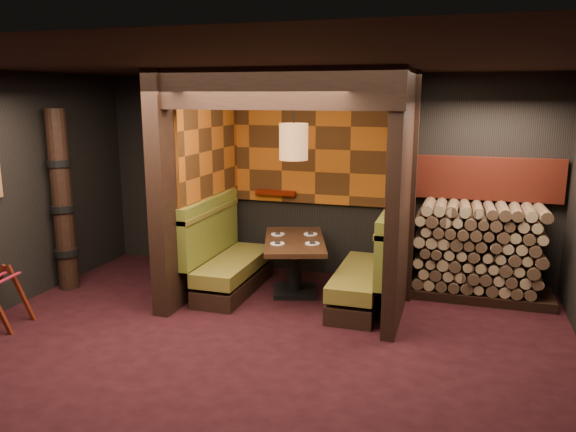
% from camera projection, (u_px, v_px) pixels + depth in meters
% --- Properties ---
extents(floor, '(6.50, 5.50, 0.02)m').
position_uv_depth(floor, '(250.00, 353.00, 5.72)').
color(floor, black).
rests_on(floor, ground).
extents(ceiling, '(6.50, 5.50, 0.02)m').
position_uv_depth(ceiling, '(246.00, 62.00, 5.11)').
color(ceiling, black).
rests_on(ceiling, ground).
extents(wall_back, '(6.50, 0.02, 2.85)m').
position_uv_depth(wall_back, '(318.00, 176.00, 7.99)').
color(wall_back, black).
rests_on(wall_back, ground).
extents(wall_front, '(6.50, 0.02, 2.85)m').
position_uv_depth(wall_front, '(52.00, 325.00, 2.84)').
color(wall_front, black).
rests_on(wall_front, ground).
extents(partition_left, '(0.20, 2.20, 2.85)m').
position_uv_depth(partition_left, '(198.00, 184.00, 7.35)').
color(partition_left, black).
rests_on(partition_left, floor).
extents(partition_right, '(0.15, 2.10, 2.85)m').
position_uv_depth(partition_right, '(403.00, 193.00, 6.63)').
color(partition_right, black).
rests_on(partition_right, floor).
extents(header_beam, '(2.85, 0.18, 0.44)m').
position_uv_depth(header_beam, '(269.00, 88.00, 5.82)').
color(header_beam, black).
rests_on(header_beam, partition_left).
extents(tapa_back_panel, '(2.40, 0.06, 1.55)m').
position_uv_depth(tapa_back_panel, '(316.00, 149.00, 7.87)').
color(tapa_back_panel, '#A34E11').
rests_on(tapa_back_panel, wall_back).
extents(tapa_side_panel, '(0.04, 1.85, 1.45)m').
position_uv_depth(tapa_side_panel, '(211.00, 150.00, 7.39)').
color(tapa_side_panel, '#A34E11').
rests_on(tapa_side_panel, partition_left).
extents(lacquer_shelf, '(0.60, 0.12, 0.07)m').
position_uv_depth(lacquer_shelf, '(276.00, 193.00, 8.12)').
color(lacquer_shelf, '#561104').
rests_on(lacquer_shelf, wall_back).
extents(booth_bench_left, '(0.68, 1.60, 1.14)m').
position_uv_depth(booth_bench_left, '(227.00, 261.00, 7.45)').
color(booth_bench_left, black).
rests_on(booth_bench_left, floor).
extents(booth_bench_right, '(0.68, 1.60, 1.14)m').
position_uv_depth(booth_bench_right, '(369.00, 274.00, 6.91)').
color(booth_bench_right, black).
rests_on(booth_bench_right, floor).
extents(dining_table, '(1.14, 1.56, 0.74)m').
position_uv_depth(dining_table, '(294.00, 257.00, 7.31)').
color(dining_table, black).
rests_on(dining_table, floor).
extents(place_settings, '(0.74, 0.77, 0.03)m').
position_uv_depth(place_settings, '(295.00, 238.00, 7.26)').
color(place_settings, white).
rests_on(place_settings, dining_table).
extents(pendant_lamp, '(0.36, 0.36, 1.08)m').
position_uv_depth(pendant_lamp, '(294.00, 142.00, 6.94)').
color(pendant_lamp, brown).
rests_on(pendant_lamp, ceiling).
extents(totem_column, '(0.31, 0.31, 2.40)m').
position_uv_depth(totem_column, '(62.00, 202.00, 7.38)').
color(totem_column, black).
rests_on(totem_column, floor).
extents(firewood_stack, '(1.73, 0.70, 1.22)m').
position_uv_depth(firewood_stack, '(484.00, 252.00, 7.13)').
color(firewood_stack, black).
rests_on(firewood_stack, floor).
extents(mosaic_header, '(1.83, 0.10, 0.56)m').
position_uv_depth(mosaic_header, '(488.00, 179.00, 7.24)').
color(mosaic_header, maroon).
rests_on(mosaic_header, wall_back).
extents(bay_front_post, '(0.08, 0.08, 2.85)m').
position_uv_depth(bay_front_post, '(413.00, 190.00, 6.85)').
color(bay_front_post, black).
rests_on(bay_front_post, floor).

